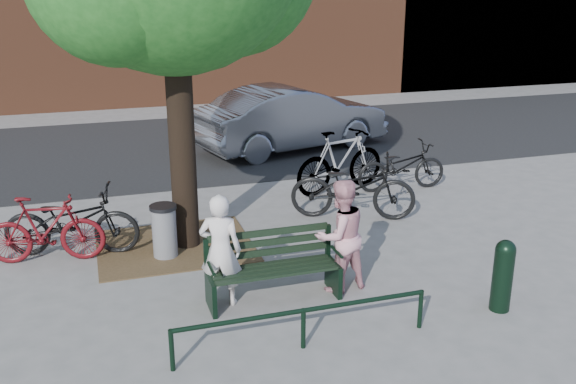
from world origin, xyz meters
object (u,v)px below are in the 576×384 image
object	(u,v)px
park_bench	(272,265)
parked_car	(292,118)
bicycle_c	(353,187)
person_left	(220,250)
person_right	(340,236)
bollard	(503,273)
litter_bin	(164,231)

from	to	relation	value
park_bench	parked_car	size ratio (longest dim) A/B	0.36
bicycle_c	parked_car	xyz separation A→B (m)	(0.47, 4.91, 0.21)
person_left	person_right	bearing A→B (deg)	-159.04
person_right	parked_car	bearing A→B (deg)	-115.30
park_bench	bollard	distance (m)	2.95
litter_bin	parked_car	world-z (taller)	parked_car
bollard	litter_bin	distance (m)	4.88
person_right	parked_car	world-z (taller)	parked_car
person_right	parked_car	distance (m)	7.58
park_bench	parked_car	world-z (taller)	parked_car
park_bench	parked_car	distance (m)	7.84
person_left	litter_bin	distance (m)	1.80
person_right	bicycle_c	world-z (taller)	person_right
park_bench	person_right	size ratio (longest dim) A/B	1.11
person_right	bollard	size ratio (longest dim) A/B	1.62
person_left	litter_bin	bearing A→B (deg)	-48.98
bicycle_c	parked_car	bearing A→B (deg)	18.09
park_bench	bicycle_c	xyz separation A→B (m)	(2.19, 2.45, 0.10)
park_bench	litter_bin	xyz separation A→B (m)	(-1.18, 1.77, -0.06)
park_bench	person_left	xyz separation A→B (m)	(-0.67, 0.07, 0.27)
person_left	park_bench	bearing A→B (deg)	-162.07
park_bench	bollard	bearing A→B (deg)	-23.69
person_right	park_bench	bearing A→B (deg)	-13.15
park_bench	litter_bin	bearing A→B (deg)	123.83
park_bench	person_left	distance (m)	0.72
bollard	litter_bin	size ratio (longest dim) A/B	1.16
person_left	bicycle_c	world-z (taller)	person_left
bollard	person_left	bearing A→B (deg)	159.54
person_left	person_right	world-z (taller)	person_right
park_bench	person_left	size ratio (longest dim) A/B	1.16
person_left	bicycle_c	bearing A→B (deg)	-116.18
bicycle_c	parked_car	size ratio (longest dim) A/B	0.46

